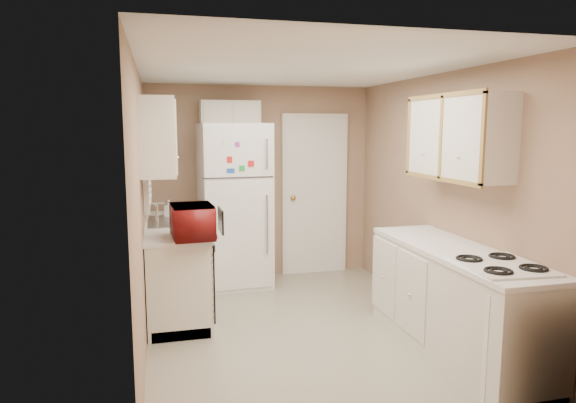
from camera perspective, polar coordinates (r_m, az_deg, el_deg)
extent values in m
plane|color=#AEA895|center=(4.97, 1.46, -14.06)|extent=(3.80, 3.80, 0.00)
plane|color=white|center=(4.63, 1.57, 14.62)|extent=(3.80, 3.80, 0.00)
plane|color=#9E7E66|center=(4.48, -15.99, -0.87)|extent=(3.80, 3.80, 0.00)
plane|color=#9E7E66|center=(5.20, 16.52, 0.32)|extent=(3.80, 3.80, 0.00)
plane|color=#9E7E66|center=(6.49, -3.04, 2.15)|extent=(2.80, 2.80, 0.00)
plane|color=#9E7E66|center=(2.90, 11.77, -5.58)|extent=(2.80, 2.80, 0.00)
cube|color=silver|center=(5.52, -12.28, -7.04)|extent=(0.60, 1.80, 0.90)
cube|color=black|center=(4.95, -8.65, -8.24)|extent=(0.03, 0.58, 0.72)
cube|color=gray|center=(5.57, -12.46, -2.57)|extent=(0.54, 0.74, 0.16)
imported|color=maroon|center=(4.67, -10.53, -2.21)|extent=(0.55, 0.33, 0.36)
imported|color=white|center=(5.83, -13.08, -0.72)|extent=(0.11, 0.11, 0.19)
cube|color=silver|center=(5.49, -15.42, 4.95)|extent=(0.10, 0.98, 1.08)
cube|color=silver|center=(4.65, -14.34, 6.93)|extent=(0.30, 0.45, 0.70)
cube|color=white|center=(6.17, -6.04, -0.38)|extent=(0.83, 0.81, 1.93)
cube|color=silver|center=(6.24, -6.48, 9.23)|extent=(0.70, 0.30, 0.40)
cube|color=white|center=(6.64, 2.98, 0.72)|extent=(0.86, 0.06, 2.08)
cube|color=silver|center=(4.55, 18.03, -10.56)|extent=(0.60, 2.00, 0.90)
cube|color=white|center=(4.15, 22.13, -13.25)|extent=(0.60, 0.71, 0.81)
cube|color=silver|center=(4.66, 18.37, 6.77)|extent=(0.30, 1.20, 0.70)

